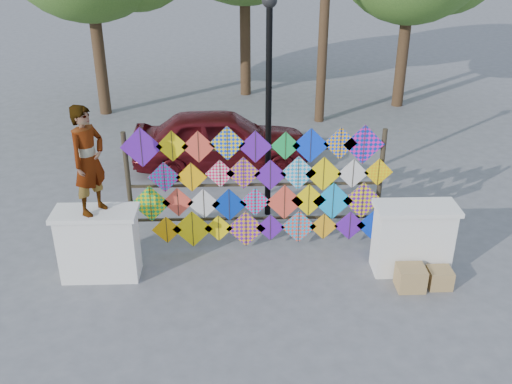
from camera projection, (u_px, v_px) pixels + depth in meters
ground at (257, 266)px, 10.25m from camera, size 80.00×80.00×0.00m
parapet_left at (99, 244)px, 9.70m from camera, size 1.40×0.65×1.28m
parapet_right at (413, 238)px, 9.87m from camera, size 1.40×0.65×1.28m
kite_rack at (262, 188)px, 10.37m from camera, size 5.00×0.24×2.41m
vendor_woman at (88, 160)px, 9.03m from camera, size 0.72×0.79×1.82m
sedan at (222, 139)px, 13.98m from camera, size 4.38×1.94×1.47m
lamppost at (269, 90)px, 10.88m from camera, size 0.28×0.28×4.46m
cardboard_box_near at (411, 278)px, 9.57m from camera, size 0.46×0.41×0.41m
cardboard_box_far at (439, 278)px, 9.63m from camera, size 0.39×0.36×0.33m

